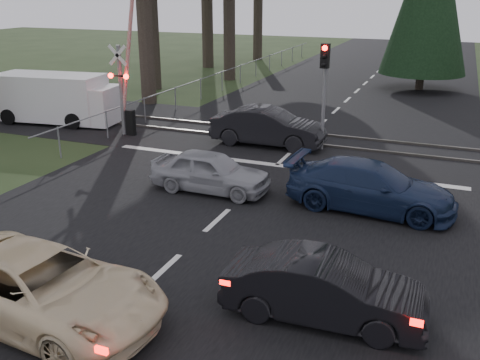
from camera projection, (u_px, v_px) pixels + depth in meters
The scene contains 15 objects.
ground at pixel (163, 271), 12.10m from camera, with size 120.00×120.00×0.00m, color #243417.
road at pixel (291, 152), 20.82m from camera, with size 14.00×100.00×0.01m, color black.
rail_corridor at pixel (305, 139), 22.56m from camera, with size 120.00×8.00×0.01m, color black.
stop_line at pixel (277, 165), 19.25m from camera, with size 13.00×0.35×0.00m, color silver.
rail_near at pixel (300, 143), 21.85m from camera, with size 120.00×0.12×0.10m, color #59544C.
rail_far at pixel (310, 133), 23.24m from camera, with size 120.00×0.12×0.10m, color #59544C.
crossing_signal at pixel (126, 88), 22.50m from camera, with size 1.62×0.38×6.96m.
traffic_signal_center at pixel (324, 79), 20.10m from camera, with size 0.32×0.48×4.10m.
fence_left at pixel (232, 87), 34.47m from camera, with size 0.10×36.00×1.20m, color slate, non-canonical shape.
cream_coupe at pixel (42, 287), 10.13m from camera, with size 2.31×5.00×1.39m, color beige.
dark_hatchback at pixel (324, 289), 10.17m from camera, with size 1.35×3.86×1.27m, color black.
silver_car at pixel (211, 171), 16.64m from camera, with size 1.52×3.77×1.28m, color #999BA0.
blue_sedan at pixel (371, 187), 15.23m from camera, with size 1.94×4.78×1.39m, color #162444.
dark_car_far at pixel (268, 127), 21.48m from camera, with size 1.59×4.56×1.50m, color black.
white_van at pixel (59, 99), 24.98m from camera, with size 5.98×2.81×2.25m.
Camera 1 is at (5.63, -9.24, 6.05)m, focal length 40.00 mm.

